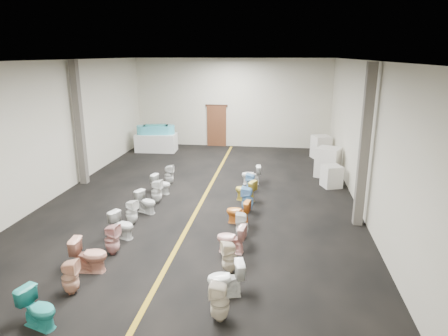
{
  "coord_description": "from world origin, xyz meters",
  "views": [
    {
      "loc": [
        2.43,
        -12.47,
        4.68
      ],
      "look_at": [
        0.56,
        1.0,
        0.79
      ],
      "focal_mm": 32.0,
      "sensor_mm": 36.0,
      "label": 1
    }
  ],
  "objects_px": {
    "toilet_left_3": "(112,239)",
    "toilet_left_9": "(169,175)",
    "appliance_crate_c": "(324,158)",
    "toilet_left_7": "(157,191)",
    "appliance_crate_b": "(328,162)",
    "toilet_right_0": "(220,302)",
    "toilet_right_4": "(242,225)",
    "toilet_right_9": "(251,175)",
    "toilet_right_3": "(231,239)",
    "display_table": "(156,143)",
    "toilet_left_1": "(70,277)",
    "toilet_left_2": "(90,255)",
    "toilet_right_8": "(251,183)",
    "appliance_crate_a": "(332,176)",
    "toilet_left_6": "(146,202)",
    "toilet_left_5": "(132,212)",
    "toilet_right_7": "(245,190)",
    "appliance_crate_d": "(321,147)",
    "toilet_left_0": "(38,309)",
    "toilet_right_5": "(238,212)",
    "toilet_left_4": "(122,225)",
    "bathtub": "(156,130)",
    "toilet_right_1": "(226,279)",
    "toilet_right_6": "(248,199)",
    "toilet_left_8": "(161,184)"
  },
  "relations": [
    {
      "from": "toilet_right_0",
      "to": "toilet_right_7",
      "type": "height_order",
      "value": "toilet_right_0"
    },
    {
      "from": "appliance_crate_a",
      "to": "toilet_left_1",
      "type": "xyz_separation_m",
      "value": [
        -6.01,
        -7.67,
        -0.03
      ]
    },
    {
      "from": "toilet_left_0",
      "to": "appliance_crate_b",
      "type": "bearing_deg",
      "value": -13.84
    },
    {
      "from": "appliance_crate_b",
      "to": "toilet_left_8",
      "type": "bearing_deg",
      "value": -154.18
    },
    {
      "from": "toilet_left_9",
      "to": "toilet_right_7",
      "type": "xyz_separation_m",
      "value": [
        2.95,
        -1.33,
        -0.01
      ]
    },
    {
      "from": "appliance_crate_c",
      "to": "toilet_left_8",
      "type": "xyz_separation_m",
      "value": [
        -5.93,
        -4.36,
        -0.04
      ]
    },
    {
      "from": "toilet_right_1",
      "to": "toilet_right_6",
      "type": "bearing_deg",
      "value": 164.78
    },
    {
      "from": "toilet_right_3",
      "to": "toilet_left_5",
      "type": "bearing_deg",
      "value": -105.0
    },
    {
      "from": "appliance_crate_a",
      "to": "toilet_left_3",
      "type": "height_order",
      "value": "appliance_crate_a"
    },
    {
      "from": "toilet_right_5",
      "to": "toilet_right_7",
      "type": "height_order",
      "value": "toilet_right_7"
    },
    {
      "from": "display_table",
      "to": "toilet_left_5",
      "type": "height_order",
      "value": "display_table"
    },
    {
      "from": "toilet_left_2",
      "to": "toilet_right_5",
      "type": "height_order",
      "value": "toilet_left_2"
    },
    {
      "from": "toilet_left_2",
      "to": "toilet_left_1",
      "type": "bearing_deg",
      "value": 175.04
    },
    {
      "from": "toilet_left_2",
      "to": "toilet_right_3",
      "type": "bearing_deg",
      "value": -72.4
    },
    {
      "from": "toilet_right_8",
      "to": "appliance_crate_c",
      "type": "bearing_deg",
      "value": 153.45
    },
    {
      "from": "appliance_crate_c",
      "to": "toilet_left_3",
      "type": "relative_size",
      "value": 0.98
    },
    {
      "from": "toilet_left_1",
      "to": "toilet_left_8",
      "type": "height_order",
      "value": "toilet_left_1"
    },
    {
      "from": "toilet_left_2",
      "to": "toilet_left_5",
      "type": "height_order",
      "value": "toilet_left_2"
    },
    {
      "from": "toilet_right_3",
      "to": "toilet_right_0",
      "type": "bearing_deg",
      "value": 11.0
    },
    {
      "from": "toilet_right_0",
      "to": "toilet_right_4",
      "type": "bearing_deg",
      "value": 179.66
    },
    {
      "from": "display_table",
      "to": "toilet_left_7",
      "type": "bearing_deg",
      "value": -72.77
    },
    {
      "from": "toilet_left_1",
      "to": "toilet_right_7",
      "type": "relative_size",
      "value": 1.02
    },
    {
      "from": "appliance_crate_c",
      "to": "toilet_right_4",
      "type": "relative_size",
      "value": 1.05
    },
    {
      "from": "appliance_crate_b",
      "to": "toilet_right_4",
      "type": "height_order",
      "value": "appliance_crate_b"
    },
    {
      "from": "toilet_left_0",
      "to": "toilet_left_5",
      "type": "height_order",
      "value": "toilet_left_0"
    },
    {
      "from": "toilet_left_8",
      "to": "appliance_crate_d",
      "type": "bearing_deg",
      "value": -33.07
    },
    {
      "from": "bathtub",
      "to": "toilet_right_1",
      "type": "xyz_separation_m",
      "value": [
        5.08,
        -11.83,
        -0.69
      ]
    },
    {
      "from": "toilet_left_6",
      "to": "toilet_right_8",
      "type": "xyz_separation_m",
      "value": [
        3.02,
        2.28,
        0.0
      ]
    },
    {
      "from": "toilet_right_0",
      "to": "toilet_left_5",
      "type": "bearing_deg",
      "value": -140.62
    },
    {
      "from": "appliance_crate_b",
      "to": "toilet_right_0",
      "type": "distance_m",
      "value": 9.86
    },
    {
      "from": "display_table",
      "to": "toilet_left_6",
      "type": "distance_m",
      "value": 8.09
    },
    {
      "from": "appliance_crate_a",
      "to": "toilet_right_7",
      "type": "bearing_deg",
      "value": -147.91
    },
    {
      "from": "toilet_right_3",
      "to": "toilet_right_6",
      "type": "relative_size",
      "value": 0.9
    },
    {
      "from": "appliance_crate_b",
      "to": "appliance_crate_d",
      "type": "height_order",
      "value": "appliance_crate_b"
    },
    {
      "from": "toilet_left_1",
      "to": "toilet_left_4",
      "type": "height_order",
      "value": "toilet_left_1"
    },
    {
      "from": "toilet_right_7",
      "to": "toilet_right_4",
      "type": "bearing_deg",
      "value": 27.98
    },
    {
      "from": "display_table",
      "to": "toilet_right_0",
      "type": "relative_size",
      "value": 2.55
    },
    {
      "from": "toilet_left_8",
      "to": "toilet_right_4",
      "type": "bearing_deg",
      "value": -122.39
    },
    {
      "from": "toilet_left_3",
      "to": "toilet_left_6",
      "type": "bearing_deg",
      "value": 8.6
    },
    {
      "from": "toilet_right_9",
      "to": "toilet_left_9",
      "type": "bearing_deg",
      "value": -87.53
    },
    {
      "from": "toilet_left_0",
      "to": "toilet_right_5",
      "type": "xyz_separation_m",
      "value": [
        3.02,
        4.99,
        -0.02
      ]
    },
    {
      "from": "display_table",
      "to": "toilet_left_5",
      "type": "distance_m",
      "value": 8.9
    },
    {
      "from": "toilet_right_8",
      "to": "toilet_right_9",
      "type": "distance_m",
      "value": 0.94
    },
    {
      "from": "toilet_left_1",
      "to": "toilet_left_2",
      "type": "height_order",
      "value": "toilet_left_2"
    },
    {
      "from": "appliance_crate_c",
      "to": "toilet_left_7",
      "type": "height_order",
      "value": "toilet_left_7"
    },
    {
      "from": "display_table",
      "to": "appliance_crate_d",
      "type": "xyz_separation_m",
      "value": [
        7.99,
        -0.27,
        0.09
      ]
    },
    {
      "from": "toilet_left_3",
      "to": "toilet_left_9",
      "type": "bearing_deg",
      "value": 8.64
    },
    {
      "from": "toilet_right_3",
      "to": "toilet_right_4",
      "type": "relative_size",
      "value": 1.01
    },
    {
      "from": "toilet_left_9",
      "to": "toilet_right_4",
      "type": "relative_size",
      "value": 1.03
    },
    {
      "from": "bathtub",
      "to": "toilet_left_0",
      "type": "relative_size",
      "value": 2.52
    }
  ]
}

